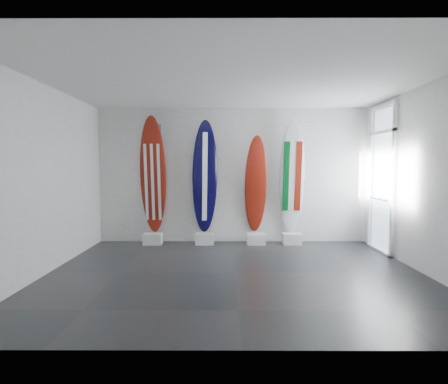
{
  "coord_description": "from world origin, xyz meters",
  "views": [
    {
      "loc": [
        -0.16,
        -5.81,
        1.71
      ],
      "look_at": [
        -0.18,
        1.4,
        1.21
      ],
      "focal_mm": 29.56,
      "sensor_mm": 36.0,
      "label": 1
    }
  ],
  "objects_px": {
    "surfboard_swiss": "(256,185)",
    "surfboard_italy": "(292,177)",
    "surfboard_usa": "(153,175)",
    "surfboard_navy": "(205,177)"
  },
  "relations": [
    {
      "from": "surfboard_navy",
      "to": "surfboard_swiss",
      "type": "height_order",
      "value": "surfboard_navy"
    },
    {
      "from": "surfboard_usa",
      "to": "surfboard_italy",
      "type": "distance_m",
      "value": 3.05
    },
    {
      "from": "surfboard_usa",
      "to": "surfboard_swiss",
      "type": "height_order",
      "value": "surfboard_usa"
    },
    {
      "from": "surfboard_usa",
      "to": "surfboard_italy",
      "type": "relative_size",
      "value": 1.03
    },
    {
      "from": "surfboard_usa",
      "to": "surfboard_swiss",
      "type": "xyz_separation_m",
      "value": [
        2.26,
        0.0,
        -0.22
      ]
    },
    {
      "from": "surfboard_swiss",
      "to": "surfboard_italy",
      "type": "xyz_separation_m",
      "value": [
        0.79,
        0.0,
        0.18
      ]
    },
    {
      "from": "surfboard_swiss",
      "to": "surfboard_navy",
      "type": "bearing_deg",
      "value": 176.82
    },
    {
      "from": "surfboard_swiss",
      "to": "surfboard_usa",
      "type": "bearing_deg",
      "value": 176.82
    },
    {
      "from": "surfboard_usa",
      "to": "surfboard_italy",
      "type": "height_order",
      "value": "surfboard_usa"
    },
    {
      "from": "surfboard_swiss",
      "to": "surfboard_italy",
      "type": "bearing_deg",
      "value": -3.18
    }
  ]
}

